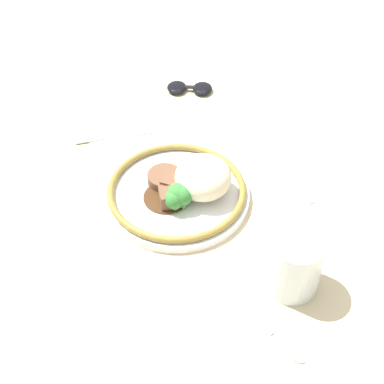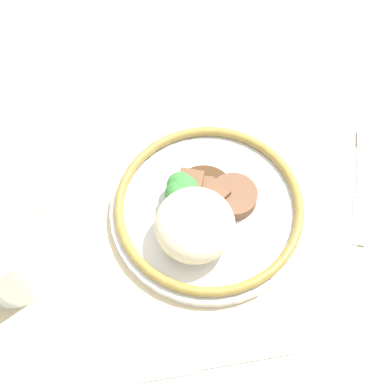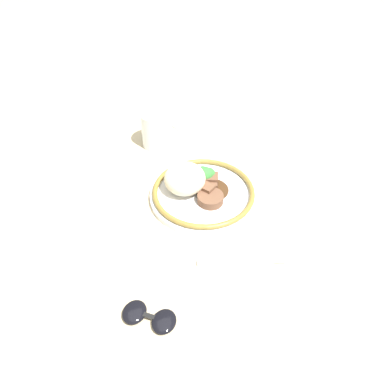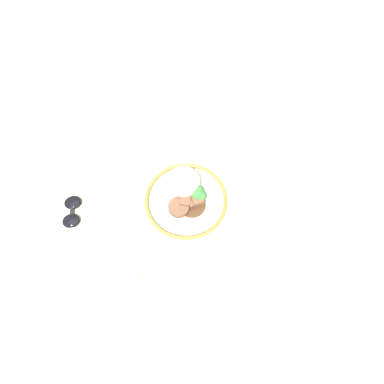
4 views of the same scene
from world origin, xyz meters
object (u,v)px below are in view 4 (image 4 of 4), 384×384
(plate, at_px, (186,196))
(fork, at_px, (130,244))
(sunglasses, at_px, (72,211))
(knife, at_px, (157,153))
(juice_glass, at_px, (236,137))
(spoon, at_px, (265,148))

(plate, height_order, fork, plate)
(fork, xyz_separation_m, sunglasses, (-0.08, 0.18, 0.00))
(knife, relative_size, sunglasses, 1.93)
(juice_glass, relative_size, knife, 0.47)
(plate, relative_size, sunglasses, 2.31)
(juice_glass, height_order, knife, juice_glass)
(fork, xyz_separation_m, knife, (0.22, 0.19, -0.00))
(knife, height_order, sunglasses, sunglasses)
(juice_glass, relative_size, fork, 0.57)
(knife, bearing_deg, juice_glass, -34.78)
(plate, distance_m, juice_glass, 0.24)
(spoon, bearing_deg, juice_glass, 123.33)
(knife, height_order, spoon, spoon)
(fork, bearing_deg, spoon, -75.80)
(plate, xyz_separation_m, juice_glass, (0.23, 0.06, 0.02))
(knife, distance_m, sunglasses, 0.30)
(plate, distance_m, sunglasses, 0.32)
(sunglasses, bearing_deg, spoon, 16.00)
(knife, bearing_deg, fork, -143.52)
(plate, height_order, knife, plate)
(plate, height_order, juice_glass, juice_glass)
(juice_glass, xyz_separation_m, sunglasses, (-0.51, 0.11, -0.04))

